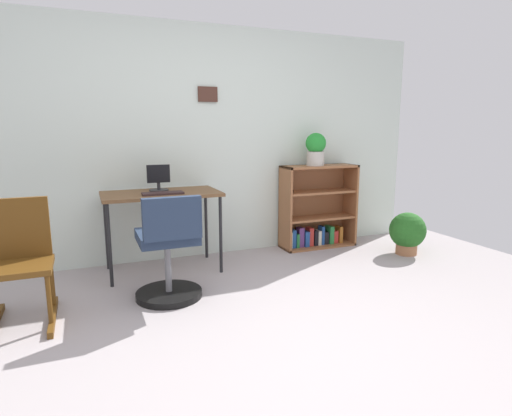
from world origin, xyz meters
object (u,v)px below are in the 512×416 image
desk (161,199)px  rocking_chair (19,260)px  bookshelf_low (316,211)px  potted_plant_on_shelf (316,148)px  monitor (159,179)px  potted_plant_floor (407,232)px  keyboard (163,193)px  office_chair (169,254)px

desk → rocking_chair: (-1.09, -0.67, -0.25)m
bookshelf_low → potted_plant_on_shelf: bearing=-134.1°
desk → monitor: monitor is taller
potted_plant_floor → bookshelf_low: bearing=138.0°
rocking_chair → desk: bearing=31.4°
keyboard → bookshelf_low: bookshelf_low is taller
office_chair → monitor: bearing=84.7°
potted_plant_floor → rocking_chair: bearing=-176.4°
rocking_chair → office_chair: bearing=-2.6°
rocking_chair → potted_plant_on_shelf: (2.79, 0.83, 0.67)m
potted_plant_floor → monitor: bearing=167.9°
office_chair → rocking_chair: (-1.01, 0.05, 0.06)m
office_chair → rocking_chair: size_ratio=1.00×
desk → potted_plant_on_shelf: potted_plant_on_shelf is taller
monitor → potted_plant_on_shelf: potted_plant_on_shelf is taller
rocking_chair → potted_plant_on_shelf: 2.99m
monitor → bookshelf_low: 1.82m
potted_plant_floor → keyboard: bearing=172.9°
monitor → potted_plant_floor: (2.49, -0.54, -0.62)m
keyboard → potted_plant_floor: (2.50, -0.31, -0.52)m
rocking_chair → potted_plant_floor: rocking_chair is taller
office_chair → bookshelf_low: size_ratio=0.92×
desk → bookshelf_low: size_ratio=1.14×
monitor → office_chair: 0.95m
potted_plant_on_shelf → monitor: bearing=-177.7°
rocking_chair → bookshelf_low: bookshelf_low is taller
monitor → rocking_chair: size_ratio=0.29×
office_chair → potted_plant_floor: bearing=6.0°
monitor → keyboard: size_ratio=0.68×
keyboard → potted_plant_on_shelf: bearing=9.8°
monitor → rocking_chair: monitor is taller
office_chair → desk: bearing=83.7°
desk → rocking_chair: size_ratio=1.24×
office_chair → rocking_chair: rocking_chair is taller
keyboard → office_chair: (-0.07, -0.58, -0.39)m
desk → keyboard: (-0.01, -0.13, 0.07)m
keyboard → rocking_chair: 1.25m
potted_plant_on_shelf → office_chair: bearing=-153.8°
desk → potted_plant_floor: bearing=-10.0°
keyboard → desk: bearing=87.0°
office_chair → bookshelf_low: (1.84, 0.93, 0.03)m
monitor → office_chair: bearing=-95.3°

